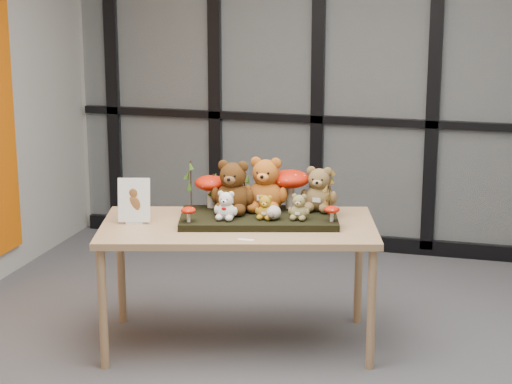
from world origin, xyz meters
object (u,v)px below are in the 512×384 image
(bear_small_yellow, at_px, (265,206))
(bear_beige_small, at_px, (299,205))
(bear_brown_medium, at_px, (233,184))
(sign_holder, at_px, (134,203))
(mushroom_front_left, at_px, (188,214))
(display_table, at_px, (238,235))
(plush_cream_hedgehog, at_px, (273,212))
(bear_tan_back, at_px, (319,186))
(bear_white_bow, at_px, (226,204))
(mushroom_back_right, at_px, (290,187))
(mushroom_back_left, at_px, (211,190))
(diorama_tray, at_px, (259,218))
(mushroom_front_right, at_px, (332,213))
(bear_pooh_yellow, at_px, (266,181))

(bear_small_yellow, bearing_deg, bear_beige_small, -2.97)
(bear_brown_medium, xyz_separation_m, bear_beige_small, (0.42, -0.05, -0.09))
(sign_holder, bearing_deg, mushroom_front_left, -18.40)
(display_table, distance_m, mushroom_front_left, 0.34)
(plush_cream_hedgehog, bearing_deg, bear_tan_back, 37.17)
(bear_white_bow, relative_size, mushroom_front_left, 1.92)
(bear_beige_small, relative_size, mushroom_back_right, 0.64)
(bear_small_yellow, height_order, bear_beige_small, bear_beige_small)
(bear_white_bow, xyz_separation_m, mushroom_back_left, (-0.17, 0.23, 0.02))
(diorama_tray, height_order, sign_holder, sign_holder)
(mushroom_front_right, distance_m, sign_holder, 1.16)
(bear_brown_medium, bearing_deg, bear_white_bow, -103.05)
(diorama_tray, distance_m, bear_pooh_yellow, 0.23)
(bear_pooh_yellow, height_order, bear_beige_small, bear_pooh_yellow)
(bear_tan_back, xyz_separation_m, mushroom_back_left, (-0.65, -0.12, -0.04))
(bear_white_bow, bearing_deg, plush_cream_hedgehog, -0.46)
(bear_brown_medium, bearing_deg, bear_pooh_yellow, 13.25)
(plush_cream_hedgehog, bearing_deg, bear_beige_small, 1.39)
(display_table, xyz_separation_m, bear_pooh_yellow, (0.11, 0.21, 0.29))
(bear_beige_small, relative_size, mushroom_front_right, 1.65)
(diorama_tray, relative_size, mushroom_back_right, 3.55)
(bear_tan_back, bearing_deg, mushroom_back_right, 165.93)
(bear_brown_medium, distance_m, bear_tan_back, 0.52)
(diorama_tray, distance_m, mushroom_back_left, 0.36)
(sign_holder, bearing_deg, bear_brown_medium, 10.61)
(mushroom_back_right, bearing_deg, mushroom_front_left, -137.38)
(bear_brown_medium, distance_m, plush_cream_hedgehog, 0.32)
(mushroom_back_left, height_order, sign_holder, sign_holder)
(display_table, relative_size, bear_beige_small, 10.53)
(mushroom_back_left, distance_m, mushroom_front_right, 0.79)
(mushroom_back_left, bearing_deg, mushroom_front_right, -8.45)
(bear_small_yellow, distance_m, mushroom_front_left, 0.45)
(mushroom_front_left, bearing_deg, bear_tan_back, 34.21)
(diorama_tray, xyz_separation_m, bear_small_yellow, (0.06, -0.07, 0.10))
(mushroom_front_left, distance_m, sign_holder, 0.35)
(bear_pooh_yellow, bearing_deg, diorama_tray, -111.59)
(bear_small_yellow, height_order, plush_cream_hedgehog, bear_small_yellow)
(display_table, bearing_deg, bear_small_yellow, -9.14)
(display_table, distance_m, bear_pooh_yellow, 0.37)
(bear_brown_medium, xyz_separation_m, bear_small_yellow, (0.22, -0.09, -0.10))
(bear_tan_back, height_order, mushroom_back_left, bear_tan_back)
(bear_small_yellow, distance_m, mushroom_front_right, 0.39)
(bear_small_yellow, height_order, mushroom_back_left, mushroom_back_left)
(bear_small_yellow, xyz_separation_m, mushroom_back_left, (-0.39, 0.16, 0.03))
(display_table, xyz_separation_m, mushroom_back_right, (0.24, 0.29, 0.24))
(bear_white_bow, xyz_separation_m, mushroom_back_right, (0.30, 0.35, 0.04))
(bear_tan_back, height_order, plush_cream_hedgehog, bear_tan_back)
(bear_brown_medium, height_order, sign_holder, bear_brown_medium)
(bear_beige_small, relative_size, sign_holder, 0.62)
(bear_pooh_yellow, bearing_deg, mushroom_front_left, -149.69)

